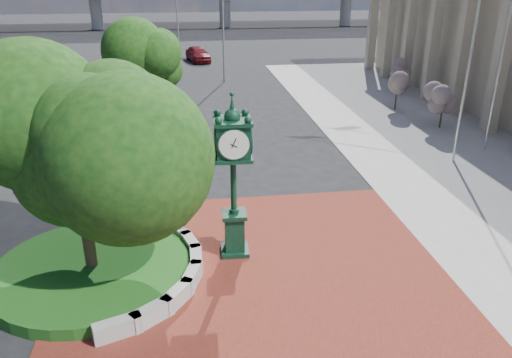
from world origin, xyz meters
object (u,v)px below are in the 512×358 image
(street_lamp_near, at_px, (225,17))
(street_lamp_far, at_px, (179,11))
(post_clock, at_px, (233,171))
(flagpole_a, at_px, (503,51))
(parked_car, at_px, (198,54))
(flagpole_b, at_px, (470,56))

(street_lamp_near, distance_m, street_lamp_far, 12.24)
(post_clock, distance_m, flagpole_a, 16.56)
(street_lamp_far, bearing_deg, post_clock, -87.60)
(post_clock, bearing_deg, street_lamp_near, 85.59)
(parked_car, bearing_deg, flagpole_b, -82.50)
(parked_car, distance_m, street_lamp_far, 4.65)
(post_clock, height_order, parked_car, post_clock)
(parked_car, height_order, flagpole_a, flagpole_a)
(parked_car, height_order, flagpole_b, flagpole_b)
(post_clock, bearing_deg, street_lamp_far, 92.40)
(parked_car, distance_m, flagpole_b, 32.97)
(street_lamp_near, bearing_deg, parked_car, 101.32)
(parked_car, distance_m, flagpole_a, 32.73)
(post_clock, distance_m, street_lamp_far, 39.11)
(post_clock, xyz_separation_m, flagpole_a, (14.10, 8.41, 2.14))
(post_clock, distance_m, parked_car, 37.72)
(parked_car, bearing_deg, street_lamp_far, 127.51)
(post_clock, height_order, street_lamp_far, street_lamp_far)
(flagpole_b, xyz_separation_m, street_lamp_far, (-13.27, 31.94, -0.26))
(street_lamp_far, bearing_deg, street_lamp_near, -72.19)
(parked_car, xyz_separation_m, street_lamp_far, (-1.69, 1.38, 4.11))
(post_clock, bearing_deg, flagpole_b, 31.37)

